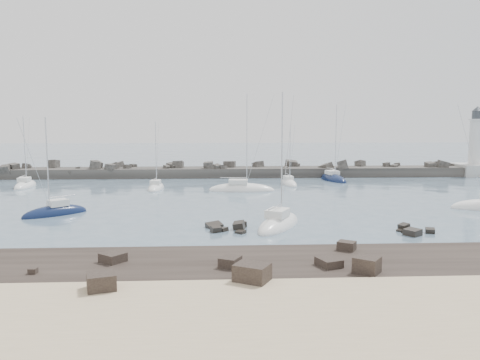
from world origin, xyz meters
name	(u,v)px	position (x,y,z in m)	size (l,w,h in m)	color
ground	(262,213)	(0.00, 0.00, 0.00)	(400.00, 400.00, 0.00)	slate
sand_strip	(323,334)	(0.00, -32.00, 0.00)	(140.00, 14.00, 1.00)	#CCB48D
rock_shelf	(290,271)	(-0.10, -22.02, 0.02)	(140.00, 12.00, 2.02)	black
rock_cluster_near	(227,228)	(-4.30, -8.47, 0.12)	(4.27, 4.19, 1.38)	black
rock_cluster_far	(410,232)	(13.23, -10.92, 0.09)	(3.52, 3.61, 1.28)	black
breakwater	(202,175)	(-8.12, 38.01, 0.33)	(115.00, 7.17, 4.97)	#32302D
lighthouse	(475,160)	(47.00, 38.00, 3.09)	(7.00, 7.00, 14.60)	#AFAEA9
sailboat_0	(25,186)	(-37.06, 24.65, 0.14)	(2.91, 8.07, 12.65)	white
sailboat_1	(55,213)	(-23.86, -0.04, 0.16)	(7.26, 6.71, 12.22)	#0E193A
sailboat_2	(156,188)	(-15.02, 20.98, 0.13)	(2.65, 7.43, 11.63)	white
sailboat_3	(241,190)	(-1.43, 18.24, 0.14)	(10.58, 4.16, 16.15)	white
sailboat_4	(289,184)	(7.15, 25.41, 0.13)	(2.96, 7.26, 11.26)	white
sailboat_5	(279,225)	(1.03, -7.48, 0.16)	(6.75, 9.56, 14.76)	white
sailboat_6	(333,179)	(16.30, 31.04, 0.14)	(4.51, 9.85, 14.97)	#0E193A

